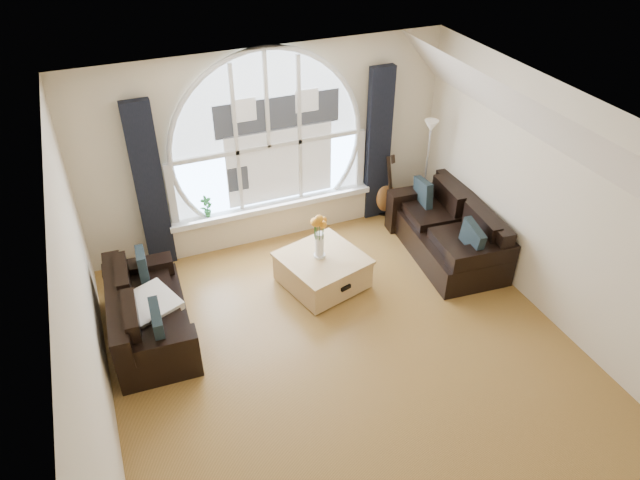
{
  "coord_description": "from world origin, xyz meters",
  "views": [
    {
      "loc": [
        -2.04,
        -4.11,
        4.82
      ],
      "look_at": [
        0.0,
        0.9,
        1.05
      ],
      "focal_mm": 32.97,
      "sensor_mm": 36.0,
      "label": 1
    }
  ],
  "objects_px": {
    "sofa_left": "(148,309)",
    "sofa_right": "(447,230)",
    "floor_lamp": "(426,173)",
    "potted_plant": "(207,207)",
    "coffee_chest": "(322,269)",
    "guitar": "(387,184)",
    "vase_flowers": "(320,231)"
  },
  "relations": [
    {
      "from": "guitar",
      "to": "potted_plant",
      "type": "height_order",
      "value": "guitar"
    },
    {
      "from": "sofa_left",
      "to": "sofa_right",
      "type": "xyz_separation_m",
      "value": [
        3.99,
        0.11,
        0.0
      ]
    },
    {
      "from": "guitar",
      "to": "sofa_left",
      "type": "bearing_deg",
      "value": -172.36
    },
    {
      "from": "vase_flowers",
      "to": "potted_plant",
      "type": "distance_m",
      "value": 1.68
    },
    {
      "from": "sofa_right",
      "to": "potted_plant",
      "type": "height_order",
      "value": "potted_plant"
    },
    {
      "from": "sofa_left",
      "to": "guitar",
      "type": "xyz_separation_m",
      "value": [
        3.7,
        1.31,
        0.13
      ]
    },
    {
      "from": "sofa_right",
      "to": "potted_plant",
      "type": "bearing_deg",
      "value": 161.11
    },
    {
      "from": "sofa_left",
      "to": "potted_plant",
      "type": "distance_m",
      "value": 1.78
    },
    {
      "from": "sofa_right",
      "to": "coffee_chest",
      "type": "distance_m",
      "value": 1.82
    },
    {
      "from": "coffee_chest",
      "to": "guitar",
      "type": "distance_m",
      "value": 1.95
    },
    {
      "from": "sofa_left",
      "to": "sofa_right",
      "type": "relative_size",
      "value": 0.91
    },
    {
      "from": "coffee_chest",
      "to": "potted_plant",
      "type": "xyz_separation_m",
      "value": [
        -1.15,
        1.28,
        0.47
      ]
    },
    {
      "from": "vase_flowers",
      "to": "guitar",
      "type": "xyz_separation_m",
      "value": [
        1.55,
        1.15,
        -0.29
      ]
    },
    {
      "from": "vase_flowers",
      "to": "sofa_left",
      "type": "bearing_deg",
      "value": -175.62
    },
    {
      "from": "guitar",
      "to": "potted_plant",
      "type": "distance_m",
      "value": 2.68
    },
    {
      "from": "sofa_right",
      "to": "potted_plant",
      "type": "distance_m",
      "value": 3.25
    },
    {
      "from": "guitar",
      "to": "potted_plant",
      "type": "xyz_separation_m",
      "value": [
        -2.67,
        0.1,
        0.17
      ]
    },
    {
      "from": "sofa_right",
      "to": "guitar",
      "type": "relative_size",
      "value": 1.7
    },
    {
      "from": "sofa_right",
      "to": "floor_lamp",
      "type": "distance_m",
      "value": 0.98
    },
    {
      "from": "coffee_chest",
      "to": "guitar",
      "type": "height_order",
      "value": "guitar"
    },
    {
      "from": "sofa_right",
      "to": "floor_lamp",
      "type": "relative_size",
      "value": 1.13
    },
    {
      "from": "coffee_chest",
      "to": "floor_lamp",
      "type": "xyz_separation_m",
      "value": [
        1.96,
        0.86,
        0.57
      ]
    },
    {
      "from": "sofa_left",
      "to": "guitar",
      "type": "distance_m",
      "value": 3.93
    },
    {
      "from": "sofa_right",
      "to": "coffee_chest",
      "type": "bearing_deg",
      "value": -175.95
    },
    {
      "from": "sofa_left",
      "to": "coffee_chest",
      "type": "bearing_deg",
      "value": 6.3
    },
    {
      "from": "floor_lamp",
      "to": "vase_flowers",
      "type": "bearing_deg",
      "value": -157.34
    },
    {
      "from": "coffee_chest",
      "to": "vase_flowers",
      "type": "xyz_separation_m",
      "value": [
        -0.03,
        0.03,
        0.58
      ]
    },
    {
      "from": "potted_plant",
      "to": "guitar",
      "type": "bearing_deg",
      "value": -2.21
    },
    {
      "from": "coffee_chest",
      "to": "guitar",
      "type": "relative_size",
      "value": 0.9
    },
    {
      "from": "sofa_left",
      "to": "floor_lamp",
      "type": "bearing_deg",
      "value": 16.21
    },
    {
      "from": "vase_flowers",
      "to": "potted_plant",
      "type": "relative_size",
      "value": 2.26
    },
    {
      "from": "coffee_chest",
      "to": "guitar",
      "type": "bearing_deg",
      "value": 22.58
    }
  ]
}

